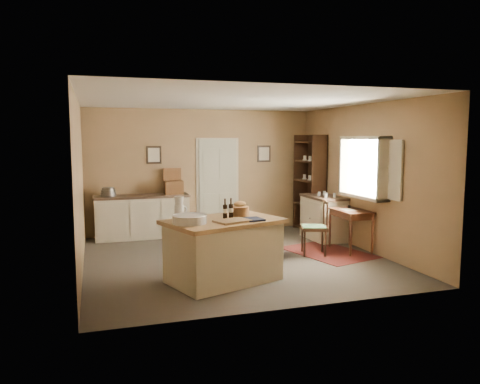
% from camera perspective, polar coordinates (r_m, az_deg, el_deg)
% --- Properties ---
extents(ground, '(5.00, 5.00, 0.00)m').
position_cam_1_polar(ground, '(8.19, -0.65, -8.09)').
color(ground, '#4F473C').
rests_on(ground, ground).
extents(wall_back, '(5.00, 0.10, 2.70)m').
position_cam_1_polar(wall_back, '(10.36, -4.66, 2.55)').
color(wall_back, '#97744D').
rests_on(wall_back, ground).
extents(wall_front, '(5.00, 0.10, 2.70)m').
position_cam_1_polar(wall_front, '(5.62, 6.73, -0.85)').
color(wall_front, '#97744D').
rests_on(wall_front, ground).
extents(wall_left, '(0.10, 5.00, 2.70)m').
position_cam_1_polar(wall_left, '(7.62, -18.97, 0.77)').
color(wall_left, '#97744D').
rests_on(wall_left, ground).
extents(wall_right, '(0.10, 5.00, 2.70)m').
position_cam_1_polar(wall_right, '(9.00, 14.77, 1.75)').
color(wall_right, '#97744D').
rests_on(wall_right, ground).
extents(ceiling, '(5.00, 5.00, 0.00)m').
position_cam_1_polar(ceiling, '(7.95, -0.67, 11.10)').
color(ceiling, silver).
rests_on(ceiling, wall_back).
extents(door, '(0.97, 0.06, 2.11)m').
position_cam_1_polar(door, '(10.44, -2.74, 0.97)').
color(door, '#AEAC92').
rests_on(door, ground).
extents(framed_prints, '(2.82, 0.02, 0.38)m').
position_cam_1_polar(framed_prints, '(10.37, -3.57, 4.61)').
color(framed_prints, black).
rests_on(framed_prints, ground).
extents(window, '(0.25, 1.99, 1.12)m').
position_cam_1_polar(window, '(8.77, 15.08, 2.93)').
color(window, '#BDB296').
rests_on(window, ground).
extents(work_island, '(1.86, 1.51, 1.20)m').
position_cam_1_polar(work_island, '(6.82, -2.10, -6.92)').
color(work_island, '#BDB296').
rests_on(work_island, ground).
extents(sideboard, '(1.94, 0.55, 1.18)m').
position_cam_1_polar(sideboard, '(9.96, -11.79, -2.77)').
color(sideboard, '#BDB296').
rests_on(sideboard, ground).
extents(rug, '(1.47, 1.83, 0.01)m').
position_cam_1_polar(rug, '(8.75, 10.69, -7.23)').
color(rug, '#521210').
rests_on(rug, ground).
extents(writing_desk, '(0.51, 0.84, 0.82)m').
position_cam_1_polar(writing_desk, '(8.83, 13.36, -2.78)').
color(writing_desk, '#33180D').
rests_on(writing_desk, ground).
extents(desk_chair, '(0.57, 0.57, 0.96)m').
position_cam_1_polar(desk_chair, '(8.45, 8.99, -4.37)').
color(desk_chair, black).
rests_on(desk_chair, ground).
extents(right_cabinet, '(0.60, 1.08, 0.99)m').
position_cam_1_polar(right_cabinet, '(9.78, 10.14, -3.04)').
color(right_cabinet, '#BDB296').
rests_on(right_cabinet, ground).
extents(shelving_unit, '(0.37, 0.97, 2.15)m').
position_cam_1_polar(shelving_unit, '(10.56, 8.71, 1.05)').
color(shelving_unit, black).
rests_on(shelving_unit, ground).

